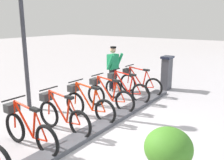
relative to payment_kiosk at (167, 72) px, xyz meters
The scene contains 12 objects.
ground_plane 4.29m from the payment_kiosk, 90.72° to the left, with size 60.00×60.00×0.00m, color #A59FA1.
dock_rail_base 4.28m from the payment_kiosk, 90.72° to the left, with size 0.44×7.38×0.10m, color #47474C.
payment_kiosk is the anchor object (origin of this frame).
bike_docked_0 1.30m from the payment_kiosk, 63.52° to the left, with size 1.72×0.54×1.02m.
bike_docked_1 2.18m from the payment_kiosk, 74.68° to the left, with size 1.72×0.54×1.02m.
bike_docked_2 3.09m from the payment_kiosk, 79.30° to the left, with size 1.72×0.54×1.02m.
bike_docked_3 4.01m from the payment_kiosk, 81.80° to the left, with size 1.72×0.54×1.02m.
bike_docked_4 4.94m from the payment_kiosk, 83.35° to the left, with size 1.72×0.54×1.02m.
bike_docked_5 5.88m from the payment_kiosk, 84.41° to the left, with size 1.72×0.54×1.02m.
worker_near_rack 2.06m from the payment_kiosk, 39.90° to the left, with size 0.50×0.65×1.66m.
lamp_post 5.47m from the payment_kiosk, 59.32° to the left, with size 0.32×0.32×4.39m.
planter_bush 5.77m from the payment_kiosk, 112.80° to the left, with size 0.76×0.76×0.97m.
Camera 1 is at (-3.43, 4.42, 2.58)m, focal length 39.34 mm.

